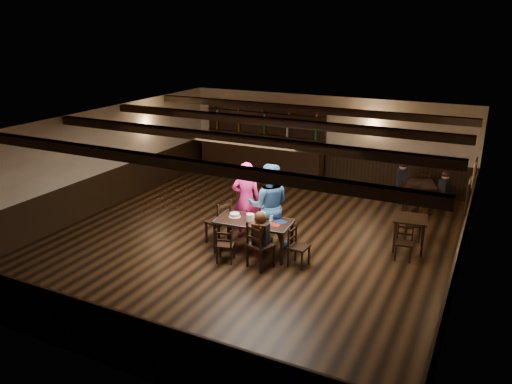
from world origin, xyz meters
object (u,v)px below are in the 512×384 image
at_px(bar_counter, 262,154).
at_px(dining_table, 254,224).
at_px(chair_near_left, 225,243).
at_px(woman_pink, 246,200).
at_px(chair_near_right, 258,242).
at_px(cake, 235,215).
at_px(man_blue, 269,206).

bearing_deg(bar_counter, dining_table, -66.07).
relative_size(dining_table, chair_near_left, 2.21).
bearing_deg(woman_pink, chair_near_right, 102.37).
distance_m(chair_near_right, cake, 1.11).
bearing_deg(man_blue, chair_near_left, 45.28).
bearing_deg(woman_pink, chair_near_left, 75.97).
relative_size(woman_pink, bar_counter, 0.42).
relative_size(woman_pink, cake, 6.97).
height_order(woman_pink, bar_counter, bar_counter).
height_order(chair_near_left, woman_pink, woman_pink).
distance_m(woman_pink, bar_counter, 4.98).
height_order(dining_table, man_blue, man_blue).
height_order(chair_near_right, cake, chair_near_right).
xyz_separation_m(chair_near_right, man_blue, (-0.27, 1.11, 0.38)).
height_order(chair_near_right, man_blue, man_blue).
bearing_deg(bar_counter, woman_pink, -68.53).
bearing_deg(chair_near_right, bar_counter, 114.89).
xyz_separation_m(chair_near_right, cake, (-0.88, 0.65, 0.21)).
height_order(dining_table, woman_pink, woman_pink).
bearing_deg(chair_near_right, chair_near_left, -173.99).
relative_size(man_blue, cake, 7.36).
height_order(chair_near_left, cake, cake).
relative_size(chair_near_right, bar_counter, 0.23).
height_order(dining_table, cake, cake).
xyz_separation_m(woman_pink, man_blue, (0.68, -0.23, 0.05)).
relative_size(chair_near_left, man_blue, 0.40).
height_order(chair_near_left, man_blue, man_blue).
height_order(woman_pink, man_blue, man_blue).
xyz_separation_m(dining_table, cake, (-0.47, 0.01, 0.11)).
height_order(dining_table, chair_near_left, chair_near_left).
relative_size(man_blue, bar_counter, 0.44).
distance_m(chair_near_left, man_blue, 1.37).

